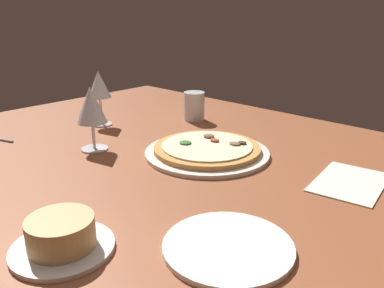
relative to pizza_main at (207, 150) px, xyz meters
The scene contains 8 objects.
dining_table 8.19cm from the pizza_main, 53.07° to the left, with size 150.00×110.00×4.00cm, color brown.
pizza_main is the anchor object (origin of this frame).
ramekin_on_saucer 46.91cm from the pizza_main, 103.61° to the left, with size 15.51×15.51×5.42cm.
wine_glass_far 30.64cm from the pizza_main, 35.90° to the left, with size 7.62×7.62×16.28cm.
wine_glass_near 42.44cm from the pizza_main, ahead, with size 6.93×6.93×16.69cm.
water_glass 31.97cm from the pizza_main, 41.36° to the right, with size 6.62×6.62×9.07cm.
side_plate 40.53cm from the pizza_main, 135.65° to the left, with size 19.99×19.99×0.90cm, color white.
paper_menu 33.56cm from the pizza_main, 166.66° to the right, with size 12.76×18.79×0.30cm, color silver.
Camera 1 is at (-64.75, 63.50, 38.81)cm, focal length 37.12 mm.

